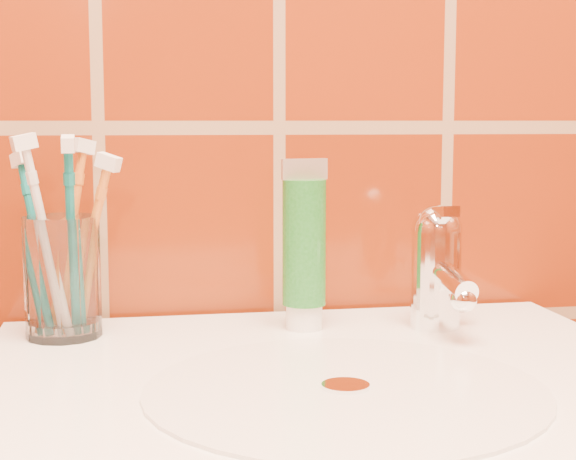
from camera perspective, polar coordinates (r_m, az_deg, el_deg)
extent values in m
cylinder|color=silver|center=(0.66, 3.74, -10.23)|extent=(0.30, 0.30, 0.00)
cylinder|color=white|center=(0.66, 3.74, -10.07)|extent=(0.04, 0.04, 0.00)
cylinder|color=white|center=(0.84, -14.37, -2.96)|extent=(0.09, 0.09, 0.11)
cylinder|color=white|center=(0.85, 1.04, -5.62)|extent=(0.03, 0.03, 0.02)
cylinder|color=#17621D|center=(0.84, 1.06, -0.81)|extent=(0.04, 0.04, 0.12)
cube|color=beige|center=(0.83, 1.07, 3.96)|extent=(0.05, 0.01, 0.02)
cylinder|color=white|center=(0.86, 9.53, -3.13)|extent=(0.05, 0.05, 0.09)
sphere|color=white|center=(0.86, 9.59, 0.00)|extent=(0.05, 0.05, 0.05)
cylinder|color=white|center=(0.83, 10.43, -3.07)|extent=(0.02, 0.09, 0.03)
cube|color=white|center=(0.84, 9.89, 1.12)|extent=(0.02, 0.06, 0.01)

